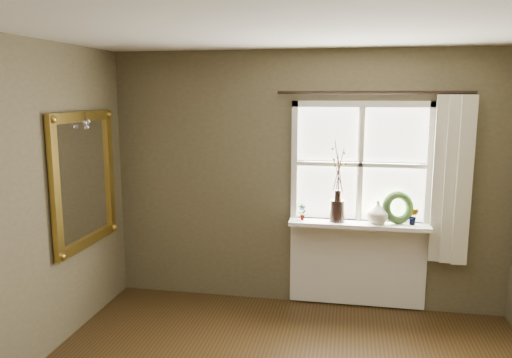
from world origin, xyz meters
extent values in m
plane|color=silver|center=(0.00, 0.00, 2.60)|extent=(4.50, 4.50, 0.00)
cube|color=brown|center=(0.00, 2.30, 1.30)|extent=(4.00, 0.10, 2.60)
cube|color=white|center=(0.55, 2.22, 0.89)|extent=(1.36, 0.06, 0.06)
cube|color=white|center=(0.55, 2.22, 2.07)|extent=(1.36, 0.06, 0.06)
cube|color=white|center=(-0.10, 2.22, 1.48)|extent=(0.06, 0.06, 1.24)
cube|color=white|center=(1.20, 2.22, 1.48)|extent=(0.06, 0.06, 1.24)
cube|color=white|center=(0.55, 2.22, 1.48)|extent=(1.24, 0.05, 0.04)
cube|color=white|center=(0.55, 2.22, 1.48)|extent=(0.04, 0.05, 1.12)
cube|color=white|center=(0.23, 2.25, 1.77)|extent=(0.59, 0.01, 0.53)
cube|color=white|center=(0.88, 2.25, 1.77)|extent=(0.59, 0.01, 0.53)
cube|color=white|center=(0.23, 2.25, 1.19)|extent=(0.59, 0.01, 0.53)
cube|color=white|center=(0.88, 2.25, 1.19)|extent=(0.59, 0.01, 0.53)
cube|color=white|center=(0.55, 2.12, 0.90)|extent=(1.36, 0.26, 0.04)
cube|color=white|center=(0.55, 2.23, 0.46)|extent=(1.36, 0.04, 0.88)
cylinder|color=black|center=(0.34, 2.12, 1.03)|extent=(0.19, 0.19, 0.22)
imported|color=beige|center=(0.73, 2.12, 1.03)|extent=(0.23, 0.23, 0.23)
torus|color=#2F4C22|center=(0.92, 2.16, 1.04)|extent=(0.35, 0.26, 0.33)
imported|color=#2F4C22|center=(-0.01, 2.12, 1.00)|extent=(0.10, 0.09, 0.16)
imported|color=#2F4C22|center=(1.07, 2.12, 1.00)|extent=(0.11, 0.09, 0.17)
cube|color=beige|center=(1.39, 2.13, 1.37)|extent=(0.36, 0.12, 1.59)
cylinder|color=black|center=(0.65, 2.17, 2.18)|extent=(1.84, 0.03, 0.03)
cube|color=white|center=(-1.97, 1.43, 1.38)|extent=(0.02, 0.87, 1.07)
cube|color=olive|center=(-1.96, 1.43, 1.96)|extent=(0.05, 1.05, 0.09)
cube|color=olive|center=(-1.96, 1.43, 0.80)|extent=(0.05, 1.05, 0.09)
cube|color=olive|center=(-1.96, 0.95, 1.38)|extent=(0.05, 0.09, 1.07)
cube|color=olive|center=(-1.96, 1.91, 1.38)|extent=(0.05, 0.09, 1.07)
sphere|color=silver|center=(-1.91, 1.40, 1.91)|extent=(0.04, 0.04, 0.04)
sphere|color=silver|center=(-1.91, 1.43, 1.87)|extent=(0.04, 0.04, 0.04)
sphere|color=silver|center=(-1.91, 1.46, 1.92)|extent=(0.04, 0.04, 0.04)
camera|label=1|loc=(0.44, -2.74, 2.18)|focal=35.00mm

